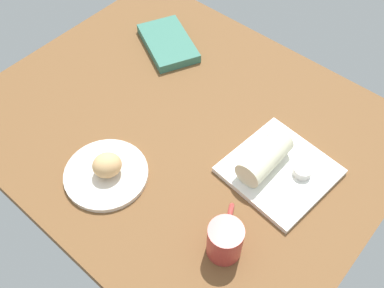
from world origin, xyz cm
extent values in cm
cube|color=brown|center=(0.00, 0.00, 2.00)|extent=(110.00, 90.00, 4.00)
cylinder|color=silver|center=(3.12, 25.40, 4.70)|extent=(21.08, 21.08, 1.40)
ellipsoid|color=tan|center=(2.57, 24.81, 8.54)|extent=(9.16, 9.45, 6.28)
cube|color=white|center=(-29.06, -3.79, 4.80)|extent=(26.16, 26.16, 1.60)
cylinder|color=silver|center=(-33.88, -6.22, 6.74)|extent=(4.57, 4.57, 2.28)
cylinder|color=#D16222|center=(-33.88, -6.22, 7.58)|extent=(3.75, 3.75, 0.40)
cylinder|color=beige|center=(-25.21, -1.85, 9.10)|extent=(7.10, 15.01, 6.99)
cube|color=#387260|center=(24.65, -20.60, 5.40)|extent=(25.37, 21.65, 2.80)
cylinder|color=#B23833|center=(-31.42, 21.63, 8.86)|extent=(7.84, 7.84, 9.73)
cylinder|color=olive|center=(-31.42, 21.63, 13.13)|extent=(6.43, 6.43, 0.40)
torus|color=#B23833|center=(-28.85, 16.74, 8.86)|extent=(4.34, 6.78, 7.04)
camera|label=1|loc=(-52.28, 56.46, 96.74)|focal=40.99mm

